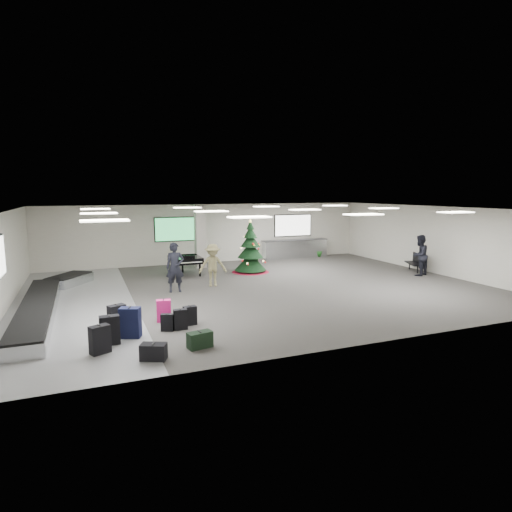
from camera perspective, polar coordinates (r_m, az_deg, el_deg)
name	(u,v)px	position (r m, az deg, el deg)	size (l,w,h in m)	color
ground	(260,288)	(17.41, 0.53, -4.29)	(18.00, 18.00, 0.00)	#3C3937
room_envelope	(245,230)	(17.52, -1.45, 3.51)	(18.02, 14.02, 3.21)	beige
baggage_carousel	(45,302)	(16.07, -26.26, -5.50)	(2.28, 9.71, 0.43)	silver
service_counter	(295,249)	(25.33, 5.22, 0.99)	(4.05, 0.65, 1.08)	silver
suitcase_0	(110,330)	(11.67, -18.92, -9.34)	(0.49, 0.29, 0.78)	black
suitcase_1	(180,319)	(12.42, -10.04, -8.32)	(0.39, 0.22, 0.61)	black
pink_suitcase	(164,311)	(13.24, -12.20, -7.14)	(0.46, 0.30, 0.69)	#E61E7B
suitcase_3	(190,315)	(12.79, -8.80, -7.85)	(0.40, 0.25, 0.58)	black
navy_suitcase	(130,323)	(12.03, -16.41, -8.52)	(0.61, 0.50, 0.85)	black
suitcase_5	(100,340)	(11.14, -20.10, -10.42)	(0.53, 0.42, 0.72)	black
green_duffel	(200,340)	(10.99, -7.50, -11.01)	(0.66, 0.42, 0.43)	black
suitcase_7	(167,322)	(12.38, -11.76, -8.67)	(0.38, 0.29, 0.50)	black
suitcase_8	(117,317)	(12.92, -18.05, -7.71)	(0.54, 0.43, 0.71)	black
black_duffel	(154,352)	(10.44, -13.50, -12.32)	(0.67, 0.54, 0.41)	black
christmas_tree	(250,254)	(20.70, -0.75, 0.28)	(1.82, 1.82, 2.60)	maroon
grand_piano	(185,260)	(20.25, -9.39, -0.50)	(1.40, 1.78, 1.02)	black
bench	(415,261)	(22.39, 20.47, -0.66)	(0.97, 1.45, 0.87)	black
traveler_a	(175,267)	(16.87, -10.74, -1.50)	(0.71, 0.46, 1.94)	black
traveler_b	(213,265)	(17.70, -5.79, -1.22)	(1.13, 0.65, 1.75)	olive
traveler_bench	(420,255)	(21.22, 20.98, 0.08)	(0.92, 0.72, 1.90)	black
potted_plant_left	(256,256)	(23.31, -0.02, -0.03)	(0.43, 0.34, 0.77)	#174115
potted_plant_right	(318,250)	(25.92, 8.30, 0.84)	(0.48, 0.48, 0.86)	#174115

